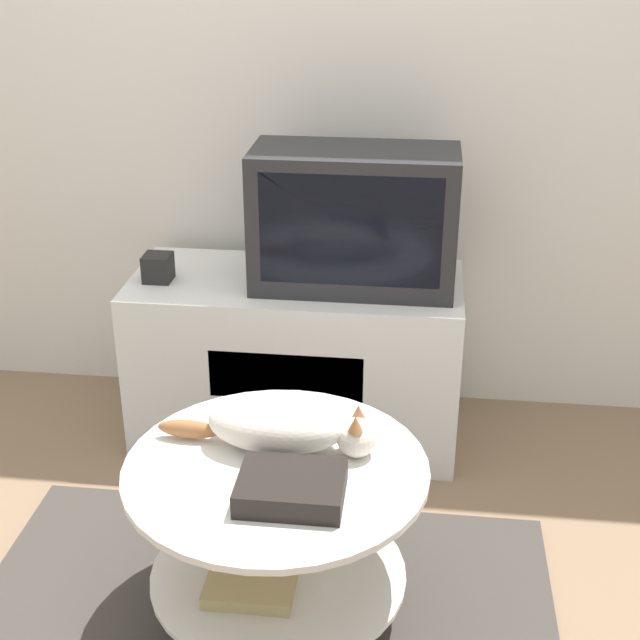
# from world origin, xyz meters

# --- Properties ---
(ground_plane) EXTENTS (12.00, 12.00, 0.00)m
(ground_plane) POSITION_xyz_m (0.00, 0.00, 0.00)
(ground_plane) COLOR #7F664C
(wall_back) EXTENTS (8.00, 0.05, 2.60)m
(wall_back) POSITION_xyz_m (0.00, 1.29, 1.30)
(wall_back) COLOR silver
(wall_back) RESTS_ON ground_plane
(rug) EXTENTS (1.50, 1.04, 0.02)m
(rug) POSITION_xyz_m (0.00, 0.00, 0.01)
(rug) COLOR #3D3833
(rug) RESTS_ON ground_plane
(tv_stand) EXTENTS (1.07, 0.48, 0.57)m
(tv_stand) POSITION_xyz_m (-0.04, 0.96, 0.28)
(tv_stand) COLOR silver
(tv_stand) RESTS_ON ground_plane
(tv) EXTENTS (0.63, 0.30, 0.44)m
(tv) POSITION_xyz_m (0.15, 0.94, 0.79)
(tv) COLOR #232326
(tv) RESTS_ON tv_stand
(speaker) EXTENTS (0.09, 0.09, 0.09)m
(speaker) POSITION_xyz_m (-0.47, 0.90, 0.61)
(speaker) COLOR black
(speaker) RESTS_ON tv_stand
(coffee_table) EXTENTS (0.73, 0.73, 0.44)m
(coffee_table) POSITION_xyz_m (0.04, 0.06, 0.30)
(coffee_table) COLOR #B2B2B7
(coffee_table) RESTS_ON rug
(dvd_box) EXTENTS (0.24, 0.18, 0.06)m
(dvd_box) POSITION_xyz_m (0.10, -0.05, 0.49)
(dvd_box) COLOR black
(dvd_box) RESTS_ON coffee_table
(cat) EXTENTS (0.54, 0.19, 0.13)m
(cat) POSITION_xyz_m (0.05, 0.15, 0.53)
(cat) COLOR silver
(cat) RESTS_ON coffee_table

